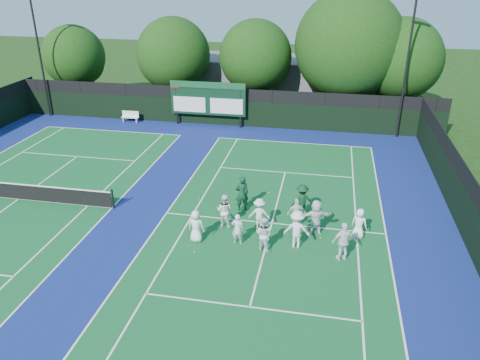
% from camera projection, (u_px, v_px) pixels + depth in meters
% --- Properties ---
extents(ground, '(120.00, 120.00, 0.00)m').
position_uv_depth(ground, '(269.00, 234.00, 22.34)').
color(ground, '#16340E').
rests_on(ground, ground).
extents(court_apron, '(34.00, 32.00, 0.01)m').
position_uv_depth(court_apron, '(157.00, 212.00, 24.27)').
color(court_apron, navy).
rests_on(court_apron, ground).
extents(near_court, '(11.05, 23.85, 0.01)m').
position_uv_depth(near_court, '(272.00, 223.00, 23.23)').
color(near_court, '#115425').
rests_on(near_court, ground).
extents(left_court, '(11.05, 23.85, 0.01)m').
position_uv_depth(left_court, '(19.00, 199.00, 25.65)').
color(left_court, '#115425').
rests_on(left_court, ground).
extents(back_fence, '(34.00, 0.08, 3.00)m').
position_uv_depth(back_fence, '(222.00, 108.00, 37.09)').
color(back_fence, black).
rests_on(back_fence, ground).
extents(divider_fence_right, '(0.08, 32.00, 3.00)m').
position_uv_depth(divider_fence_right, '(470.00, 216.00, 21.11)').
color(divider_fence_right, black).
rests_on(divider_fence_right, ground).
extents(scoreboard, '(6.00, 0.21, 3.55)m').
position_uv_depth(scoreboard, '(208.00, 99.00, 36.55)').
color(scoreboard, black).
rests_on(scoreboard, ground).
extents(clubhouse, '(18.00, 6.00, 4.00)m').
position_uv_depth(clubhouse, '(283.00, 81.00, 43.27)').
color(clubhouse, '#5E5E64').
rests_on(clubhouse, ground).
extents(light_pole_left, '(1.20, 0.30, 10.12)m').
position_uv_depth(light_pole_left, '(37.00, 40.00, 37.36)').
color(light_pole_left, black).
rests_on(light_pole_left, ground).
extents(light_pole_right, '(1.20, 0.30, 10.12)m').
position_uv_depth(light_pole_right, '(409.00, 51.00, 32.43)').
color(light_pole_right, black).
rests_on(light_pole_right, ground).
extents(tennis_net, '(11.30, 0.10, 1.10)m').
position_uv_depth(tennis_net, '(17.00, 191.00, 25.45)').
color(tennis_net, black).
rests_on(tennis_net, ground).
extents(bench, '(1.42, 0.39, 0.90)m').
position_uv_depth(bench, '(130.00, 116.00, 38.19)').
color(bench, white).
rests_on(bench, ground).
extents(tree_a, '(5.45, 5.45, 7.09)m').
position_uv_depth(tree_a, '(76.00, 58.00, 41.53)').
color(tree_a, black).
rests_on(tree_a, ground).
extents(tree_b, '(6.21, 6.21, 7.93)m').
position_uv_depth(tree_b, '(176.00, 56.00, 39.74)').
color(tree_b, black).
rests_on(tree_b, ground).
extents(tree_c, '(5.96, 5.96, 7.88)m').
position_uv_depth(tree_c, '(257.00, 58.00, 38.48)').
color(tree_c, black).
rests_on(tree_c, ground).
extents(tree_d, '(8.56, 8.56, 10.27)m').
position_uv_depth(tree_d, '(351.00, 48.00, 36.77)').
color(tree_d, black).
rests_on(tree_d, ground).
extents(tree_e, '(6.38, 6.38, 8.24)m').
position_uv_depth(tree_e, '(403.00, 61.00, 36.44)').
color(tree_e, black).
rests_on(tree_e, ground).
extents(tennis_ball_0, '(0.07, 0.07, 0.07)m').
position_uv_depth(tennis_ball_0, '(194.00, 252.00, 20.85)').
color(tennis_ball_0, '#B6C617').
rests_on(tennis_ball_0, ground).
extents(tennis_ball_2, '(0.07, 0.07, 0.07)m').
position_uv_depth(tennis_ball_2, '(321.00, 238.00, 21.93)').
color(tennis_ball_2, '#B6C617').
rests_on(tennis_ball_2, ground).
extents(tennis_ball_3, '(0.07, 0.07, 0.07)m').
position_uv_depth(tennis_ball_3, '(199.00, 198.00, 25.67)').
color(tennis_ball_3, '#B6C617').
rests_on(tennis_ball_3, ground).
extents(tennis_ball_4, '(0.07, 0.07, 0.07)m').
position_uv_depth(tennis_ball_4, '(269.00, 193.00, 26.29)').
color(tennis_ball_4, '#B6C617').
rests_on(tennis_ball_4, ground).
extents(player_front_0, '(0.82, 0.58, 1.57)m').
position_uv_depth(player_front_0, '(196.00, 226.00, 21.43)').
color(player_front_0, white).
rests_on(player_front_0, ground).
extents(player_front_1, '(0.57, 0.39, 1.53)m').
position_uv_depth(player_front_1, '(238.00, 229.00, 21.24)').
color(player_front_1, silver).
rests_on(player_front_1, ground).
extents(player_front_2, '(0.95, 0.85, 1.62)m').
position_uv_depth(player_front_2, '(264.00, 234.00, 20.77)').
color(player_front_2, white).
rests_on(player_front_2, ground).
extents(player_front_3, '(1.20, 0.70, 1.83)m').
position_uv_depth(player_front_3, '(297.00, 229.00, 20.92)').
color(player_front_3, silver).
rests_on(player_front_3, ground).
extents(player_front_4, '(1.15, 0.79, 1.82)m').
position_uv_depth(player_front_4, '(344.00, 242.00, 20.00)').
color(player_front_4, white).
rests_on(player_front_4, ground).
extents(player_back_0, '(0.92, 0.77, 1.70)m').
position_uv_depth(player_back_0, '(225.00, 210.00, 22.67)').
color(player_back_0, white).
rests_on(player_back_0, ground).
extents(player_back_1, '(1.07, 0.68, 1.59)m').
position_uv_depth(player_back_1, '(259.00, 214.00, 22.49)').
color(player_back_1, silver).
rests_on(player_back_1, ground).
extents(player_back_2, '(0.98, 0.64, 1.55)m').
position_uv_depth(player_back_2, '(296.00, 213.00, 22.55)').
color(player_back_2, white).
rests_on(player_back_2, ground).
extents(player_back_3, '(1.72, 0.93, 1.76)m').
position_uv_depth(player_back_3, '(316.00, 217.00, 22.00)').
color(player_back_3, white).
rests_on(player_back_3, ground).
extents(player_back_4, '(0.86, 0.71, 1.50)m').
position_uv_depth(player_back_4, '(359.00, 224.00, 21.72)').
color(player_back_4, white).
rests_on(player_back_4, ground).
extents(coach_left, '(0.83, 0.71, 1.93)m').
position_uv_depth(coach_left, '(242.00, 194.00, 24.10)').
color(coach_left, '#0F3720').
rests_on(coach_left, ground).
extents(coach_right, '(1.27, 1.02, 1.72)m').
position_uv_depth(coach_right, '(302.00, 200.00, 23.61)').
color(coach_right, '#0E331C').
rests_on(coach_right, ground).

